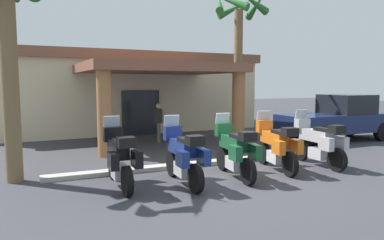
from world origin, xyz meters
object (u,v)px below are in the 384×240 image
(motorcycle_green, at_px, (235,151))
(motorcycle_orange, at_px, (276,145))
(pickup_truck_navy, at_px, (339,119))
(palm_tree_near_portico, at_px, (239,35))
(motorcycle_silver, at_px, (319,142))
(motel_building, at_px, (124,91))
(pedestrian, at_px, (159,120))
(motorcycle_blue, at_px, (184,156))
(palm_tree_roadside, at_px, (6,14))
(motorcycle_black, at_px, (119,158))

(motorcycle_green, distance_m, motorcycle_orange, 1.48)
(pickup_truck_navy, xyz_separation_m, palm_tree_near_portico, (-3.07, 3.22, 3.71))
(motorcycle_silver, relative_size, palm_tree_near_portico, 0.33)
(motel_building, distance_m, pickup_truck_navy, 10.87)
(motorcycle_green, xyz_separation_m, pedestrian, (-0.05, 6.13, 0.23))
(motorcycle_green, height_order, palm_tree_near_portico, palm_tree_near_portico)
(motorcycle_blue, distance_m, palm_tree_roadside, 5.38)
(motel_building, distance_m, palm_tree_roadside, 10.96)
(motel_building, relative_size, motorcycle_blue, 6.20)
(motorcycle_silver, distance_m, pedestrian, 6.68)
(motorcycle_silver, bearing_deg, motorcycle_green, 95.59)
(motel_building, xyz_separation_m, pedestrian, (0.23, -5.24, -1.10))
(motorcycle_orange, distance_m, pedestrian, 6.10)
(motorcycle_blue, relative_size, motorcycle_orange, 1.00)
(pickup_truck_navy, height_order, palm_tree_roadside, palm_tree_roadside)
(pickup_truck_navy, relative_size, palm_tree_roadside, 0.93)
(pedestrian, bearing_deg, motorcycle_orange, -58.85)
(motorcycle_blue, height_order, motorcycle_green, same)
(motel_building, distance_m, motorcycle_blue, 11.58)
(motorcycle_black, height_order, motorcycle_orange, same)
(motorcycle_black, bearing_deg, palm_tree_roadside, 57.00)
(pickup_truck_navy, bearing_deg, motel_building, 132.17)
(motorcycle_blue, relative_size, motorcycle_green, 1.00)
(motorcycle_blue, xyz_separation_m, pedestrian, (1.41, 6.20, 0.23))
(motorcycle_black, relative_size, motorcycle_blue, 1.00)
(motel_building, height_order, pickup_truck_navy, motel_building)
(motel_building, xyz_separation_m, palm_tree_near_portico, (4.33, -4.67, 2.62))
(motorcycle_black, relative_size, motorcycle_green, 1.00)
(motorcycle_blue, bearing_deg, palm_tree_near_portico, -38.11)
(pickup_truck_navy, distance_m, palm_tree_near_portico, 5.79)
(palm_tree_near_portico, bearing_deg, motorcycle_blue, -129.08)
(pickup_truck_navy, bearing_deg, palm_tree_near_portico, 132.62)
(motorcycle_green, bearing_deg, motorcycle_orange, -75.46)
(motorcycle_blue, distance_m, pickup_truck_navy, 9.28)
(motel_building, xyz_separation_m, pickup_truck_navy, (7.40, -7.89, -1.09))
(motorcycle_green, distance_m, pedestrian, 6.13)
(motorcycle_green, xyz_separation_m, motorcycle_silver, (2.92, 0.15, 0.00))
(motorcycle_black, height_order, motorcycle_green, same)
(motorcycle_orange, xyz_separation_m, palm_tree_near_portico, (2.58, 6.48, 3.95))
(motorcycle_black, bearing_deg, motorcycle_green, -96.10)
(motorcycle_green, height_order, motorcycle_orange, same)
(motorcycle_black, xyz_separation_m, palm_tree_roadside, (-2.29, 1.49, 3.37))
(motel_building, height_order, palm_tree_near_portico, palm_tree_near_portico)
(motel_building, relative_size, motorcycle_silver, 6.20)
(motel_building, bearing_deg, motorcycle_silver, -76.47)
(motorcycle_silver, height_order, palm_tree_roadside, palm_tree_roadside)
(motel_building, height_order, motorcycle_black, motel_building)
(motorcycle_green, distance_m, palm_tree_near_portico, 8.77)
(motorcycle_green, bearing_deg, palm_tree_roadside, 76.85)
(motorcycle_orange, bearing_deg, palm_tree_near_portico, -12.90)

